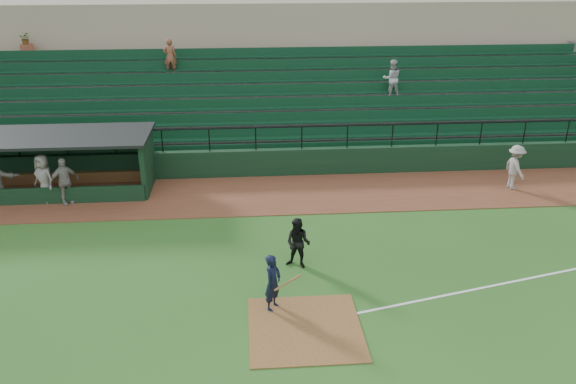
{
  "coord_description": "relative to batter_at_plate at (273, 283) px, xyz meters",
  "views": [
    {
      "loc": [
        -1.42,
        -13.57,
        9.42
      ],
      "look_at": [
        0.0,
        5.0,
        1.4
      ],
      "focal_mm": 35.91,
      "sensor_mm": 36.0,
      "label": 1
    }
  ],
  "objects": [
    {
      "name": "warning_track",
      "position": [
        0.8,
        7.99,
        -0.83
      ],
      "size": [
        40.0,
        4.0,
        0.03
      ],
      "primitive_type": "cube",
      "color": "brown",
      "rests_on": "ground"
    },
    {
      "name": "dugout_player_a",
      "position": [
        -7.71,
        7.68,
        0.13
      ],
      "size": [
        1.18,
        0.99,
        1.9
      ],
      "primitive_type": "imported",
      "rotation": [
        0.0,
        0.0,
        0.57
      ],
      "color": "gray",
      "rests_on": "warning_track"
    },
    {
      "name": "runner",
      "position": [
        10.43,
        7.86,
        0.12
      ],
      "size": [
        0.83,
        1.28,
        1.88
      ],
      "primitive_type": "imported",
      "rotation": [
        0.0,
        0.0,
        1.68
      ],
      "color": "#9C9792",
      "rests_on": "warning_track"
    },
    {
      "name": "foul_line",
      "position": [
        8.8,
        1.19,
        -0.84
      ],
      "size": [
        17.49,
        4.44,
        0.01
      ],
      "primitive_type": "cube",
      "rotation": [
        0.0,
        0.0,
        0.24
      ],
      "color": "white",
      "rests_on": "ground"
    },
    {
      "name": "dugout",
      "position": [
        -8.95,
        9.55,
        0.49
      ],
      "size": [
        8.9,
        3.2,
        2.42
      ],
      "color": "black",
      "rests_on": "ground"
    },
    {
      "name": "dugout_player_b",
      "position": [
        -8.56,
        8.0,
        0.15
      ],
      "size": [
        1.13,
        1.03,
        1.94
      ],
      "primitive_type": "imported",
      "rotation": [
        0.0,
        0.0,
        -0.57
      ],
      "color": "gray",
      "rests_on": "warning_track"
    },
    {
      "name": "batter_at_plate",
      "position": [
        0.0,
        0.0,
        0.0
      ],
      "size": [
        1.13,
        0.74,
        1.69
      ],
      "color": "black",
      "rests_on": "ground"
    },
    {
      "name": "ground",
      "position": [
        0.8,
        -0.01,
        -0.85
      ],
      "size": [
        90.0,
        90.0,
        0.0
      ],
      "primitive_type": "plane",
      "color": "#295D1E",
      "rests_on": "ground"
    },
    {
      "name": "umpire",
      "position": [
        0.91,
        2.23,
        -0.02
      ],
      "size": [
        0.99,
        0.9,
        1.66
      ],
      "primitive_type": "imported",
      "rotation": [
        0.0,
        0.0,
        -0.41
      ],
      "color": "black",
      "rests_on": "ground"
    },
    {
      "name": "home_plate_dirt",
      "position": [
        0.8,
        -1.01,
        -0.83
      ],
      "size": [
        3.0,
        3.0,
        0.03
      ],
      "primitive_type": "cube",
      "color": "brown",
      "rests_on": "ground"
    },
    {
      "name": "stadium_structure",
      "position": [
        0.8,
        16.45,
        1.46
      ],
      "size": [
        38.0,
        13.08,
        6.4
      ],
      "color": "black",
      "rests_on": "ground"
    }
  ]
}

